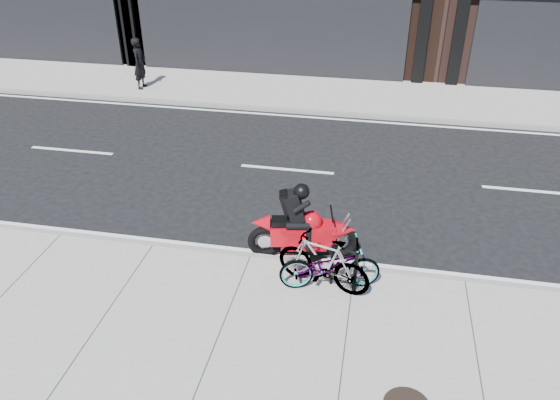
% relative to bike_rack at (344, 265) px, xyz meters
% --- Properties ---
extents(ground, '(120.00, 120.00, 0.00)m').
position_rel_bike_rack_xyz_m(ground, '(-1.83, 2.60, -0.64)').
color(ground, black).
rests_on(ground, ground).
extents(sidewalk_near, '(60.00, 6.00, 0.13)m').
position_rel_bike_rack_xyz_m(sidewalk_near, '(-1.83, -2.40, -0.57)').
color(sidewalk_near, gray).
rests_on(sidewalk_near, ground).
extents(sidewalk_far, '(60.00, 3.50, 0.13)m').
position_rel_bike_rack_xyz_m(sidewalk_far, '(-1.83, 10.35, -0.57)').
color(sidewalk_far, gray).
rests_on(sidewalk_far, ground).
extents(bike_rack, '(0.48, 0.23, 0.86)m').
position_rel_bike_rack_xyz_m(bike_rack, '(0.00, 0.00, 0.00)').
color(bike_rack, black).
rests_on(bike_rack, sidewalk_near).
extents(bicycle_front, '(1.88, 1.03, 0.93)m').
position_rel_bike_rack_xyz_m(bicycle_front, '(-0.24, 0.00, -0.04)').
color(bicycle_front, gray).
rests_on(bicycle_front, sidewalk_near).
extents(bicycle_rear, '(1.80, 0.96, 1.04)m').
position_rel_bike_rack_xyz_m(bicycle_rear, '(-0.36, 0.00, 0.01)').
color(bicycle_rear, gray).
rests_on(bicycle_rear, sidewalk_near).
extents(motorcycle, '(2.15, 0.73, 1.62)m').
position_rel_bike_rack_xyz_m(motorcycle, '(-0.78, 1.02, 0.02)').
color(motorcycle, black).
rests_on(motorcycle, ground).
extents(pedestrian, '(0.43, 0.64, 1.73)m').
position_rel_bike_rack_xyz_m(pedestrian, '(-7.87, 9.58, 0.35)').
color(pedestrian, black).
rests_on(pedestrian, sidewalk_far).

